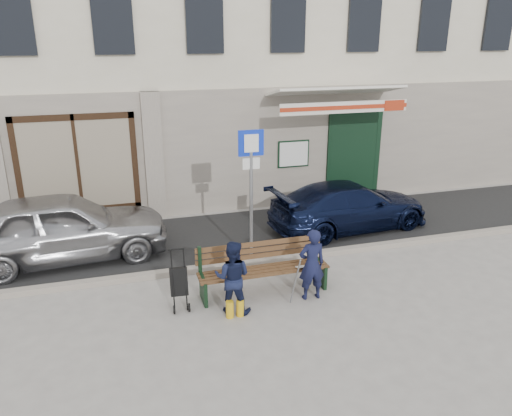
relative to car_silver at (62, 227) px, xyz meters
name	(u,v)px	position (x,y,z in m)	size (l,w,h in m)	color
ground	(267,301)	(3.52, -2.89, -0.72)	(80.00, 80.00, 0.00)	#9E9991
asphalt_lane	(226,237)	(3.52, 0.21, -0.72)	(60.00, 3.20, 0.01)	#282828
curb	(244,263)	(3.52, -1.39, -0.66)	(60.00, 0.18, 0.12)	#9E9384
building	(182,17)	(3.53, 5.56, 4.25)	(20.00, 8.27, 10.00)	beige
car_silver	(62,227)	(0.00, 0.00, 0.00)	(1.71, 4.25, 1.45)	#A9A9AD
car_navy	(349,206)	(6.52, -0.07, -0.15)	(1.62, 3.98, 1.15)	black
parking_sign	(251,175)	(3.73, -1.18, 1.14)	(0.51, 0.08, 2.76)	gray
bench	(261,270)	(3.53, -2.54, -0.27)	(2.40, 1.17, 0.98)	brown
man	(312,264)	(4.32, -2.99, -0.06)	(0.48, 0.32, 1.32)	#131635
woman	(232,277)	(2.87, -3.03, -0.08)	(0.63, 0.49, 1.29)	#131A36
stroller	(179,283)	(2.02, -2.63, -0.26)	(0.32, 0.44, 1.04)	black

